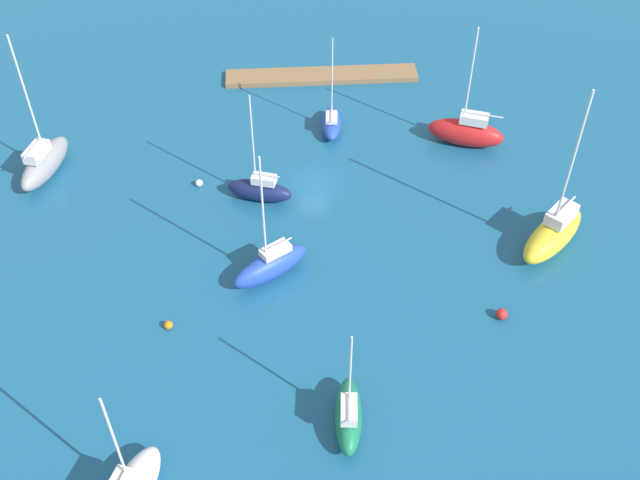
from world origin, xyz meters
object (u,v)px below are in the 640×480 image
Objects in this scene: sailboat_blue_far_south at (332,123)px; sailboat_gray_near_pier at (44,162)px; mooring_buoy_red at (502,314)px; mooring_buoy_white at (199,183)px; pier_dock at (322,76)px; sailboat_green_center_basin at (348,415)px; sailboat_navy_inner_mooring at (260,189)px; sailboat_yellow_by_breakwater at (553,233)px; sailboat_blue_mid_basin at (271,265)px; mooring_buoy_orange at (168,325)px; sailboat_red_along_channel at (466,132)px.

sailboat_blue_far_south is 0.71× the size of sailboat_gray_near_pier.
mooring_buoy_red is at bearing -151.57° from sailboat_blue_far_south.
pier_dock is at bearing -125.23° from mooring_buoy_white.
sailboat_green_center_basin is at bearing 34.54° from mooring_buoy_red.
sailboat_navy_inner_mooring is 22.66m from mooring_buoy_red.
pier_dock is 31.02m from sailboat_yellow_by_breakwater.
sailboat_navy_inner_mooring is at bearing -118.17° from sailboat_blue_mid_basin.
sailboat_blue_far_south is at bearing -108.45° from sailboat_navy_inner_mooring.
pier_dock is 29.16m from sailboat_gray_near_pier.
pier_dock is 30.88× the size of mooring_buoy_orange.
sailboat_gray_near_pier reaches higher than sailboat_blue_mid_basin.
sailboat_navy_inner_mooring reaches higher than mooring_buoy_white.
sailboat_gray_near_pier reaches higher than sailboat_green_center_basin.
sailboat_red_along_channel is 18.45× the size of mooring_buoy_orange.
sailboat_gray_near_pier is at bearing -59.97° from sailboat_yellow_by_breakwater.
sailboat_yellow_by_breakwater is 14.48m from sailboat_red_along_channel.
sailboat_blue_far_south is 0.64× the size of sailboat_yellow_by_breakwater.
sailboat_yellow_by_breakwater reaches higher than sailboat_gray_near_pier.
sailboat_yellow_by_breakwater is at bearing 151.79° from sailboat_blue_mid_basin.
sailboat_red_along_channel is (-12.21, 2.99, 0.56)m from sailboat_blue_far_south.
sailboat_blue_mid_basin is at bearing 118.48° from mooring_buoy_white.
sailboat_navy_inner_mooring reaches higher than mooring_buoy_red.
sailboat_red_along_channel is 18.05× the size of mooring_buoy_white.
mooring_buoy_orange is (1.41, 15.90, -0.01)m from mooring_buoy_white.
sailboat_navy_inner_mooring is at bearing 18.69° from sailboat_green_center_basin.
sailboat_red_along_channel is at bearing -143.86° from sailboat_navy_inner_mooring.
sailboat_navy_inner_mooring is at bearing -116.03° from mooring_buoy_orange.
sailboat_red_along_channel is 32.90m from mooring_buoy_orange.
sailboat_yellow_by_breakwater is at bearing -131.36° from sailboat_blue_far_south.
pier_dock is at bearing -71.80° from mooring_buoy_red.
sailboat_gray_near_pier is 1.56× the size of sailboat_green_center_basin.
sailboat_green_center_basin is 0.74× the size of sailboat_blue_mid_basin.
sailboat_yellow_by_breakwater is 1.26× the size of sailboat_blue_mid_basin.
sailboat_red_along_channel is (4.13, -13.88, -0.03)m from sailboat_yellow_by_breakwater.
sailboat_navy_inner_mooring is (5.46, -22.69, -0.05)m from sailboat_green_center_basin.
sailboat_gray_near_pier is at bearing 46.88° from sailboat_green_center_basin.
mooring_buoy_white is (-13.54, 2.49, -1.08)m from sailboat_gray_near_pier.
sailboat_red_along_channel is at bearing 135.59° from pier_dock.
sailboat_navy_inner_mooring is (23.17, -7.26, -0.36)m from sailboat_yellow_by_breakwater.
mooring_buoy_white is (10.79, -24.80, -0.81)m from sailboat_green_center_basin.
sailboat_yellow_by_breakwater is 23.49m from sailboat_green_center_basin.
sailboat_blue_mid_basin is at bearing 111.76° from sailboat_navy_inner_mooring.
sailboat_navy_inner_mooring is 15.37m from mooring_buoy_orange.
mooring_buoy_red is at bearing 157.44° from sailboat_navy_inner_mooring.
sailboat_red_along_channel is 1.37× the size of sailboat_green_center_basin.
sailboat_yellow_by_breakwater is 1.71× the size of sailboat_green_center_basin.
sailboat_blue_mid_basin is 12.80m from mooring_buoy_white.
sailboat_blue_far_south is 0.92× the size of sailboat_navy_inner_mooring.
sailboat_blue_mid_basin reaches higher than mooring_buoy_white.
sailboat_navy_inner_mooring is at bearing -61.62° from sailboat_yellow_by_breakwater.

